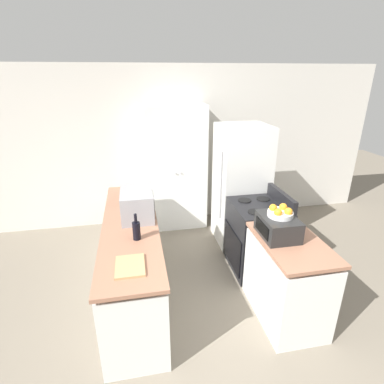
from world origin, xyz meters
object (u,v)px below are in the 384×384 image
(microwave, at_px, (137,204))
(toaster_oven, at_px, (278,227))
(fruit_bowl, at_px, (280,212))
(pantry_cabinet, at_px, (176,169))
(wine_bottle, at_px, (136,230))
(stove, at_px, (256,237))
(refrigerator, at_px, (241,186))

(microwave, xyz_separation_m, toaster_oven, (1.38, -0.73, -0.05))
(microwave, xyz_separation_m, fruit_bowl, (1.40, -0.71, 0.10))
(pantry_cabinet, distance_m, wine_bottle, 2.07)
(stove, distance_m, toaster_oven, 0.94)
(fruit_bowl, bearing_deg, pantry_cabinet, 108.97)
(microwave, height_order, toaster_oven, microwave)
(microwave, bearing_deg, refrigerator, 26.89)
(stove, distance_m, fruit_bowl, 1.02)
(stove, xyz_separation_m, refrigerator, (0.03, 0.76, 0.43))
(pantry_cabinet, relative_size, wine_bottle, 7.29)
(refrigerator, relative_size, toaster_oven, 4.20)
(fruit_bowl, bearing_deg, wine_bottle, 172.17)
(microwave, relative_size, fruit_bowl, 2.11)
(pantry_cabinet, distance_m, fruit_bowl, 2.28)
(wine_bottle, xyz_separation_m, toaster_oven, (1.40, -0.21, 0.01))
(wine_bottle, relative_size, toaster_oven, 0.65)
(refrigerator, distance_m, microwave, 1.72)
(microwave, distance_m, fruit_bowl, 1.57)
(pantry_cabinet, height_order, refrigerator, pantry_cabinet)
(stove, bearing_deg, pantry_cabinet, 120.60)
(stove, height_order, toaster_oven, toaster_oven)
(microwave, relative_size, toaster_oven, 1.25)
(stove, bearing_deg, fruit_bowl, -98.27)
(stove, bearing_deg, toaster_oven, -99.52)
(wine_bottle, height_order, fruit_bowl, fruit_bowl)
(pantry_cabinet, xyz_separation_m, fruit_bowl, (0.74, -2.15, 0.16))
(stove, distance_m, refrigerator, 0.87)
(refrigerator, relative_size, microwave, 3.35)
(wine_bottle, bearing_deg, stove, 19.13)
(pantry_cabinet, bearing_deg, microwave, -114.40)
(stove, xyz_separation_m, microwave, (-1.50, -0.02, 0.61))
(stove, height_order, wine_bottle, wine_bottle)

